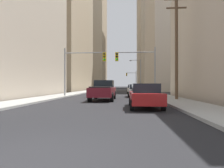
{
  "coord_description": "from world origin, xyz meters",
  "views": [
    {
      "loc": [
        1.91,
        -3.37,
        1.43
      ],
      "look_at": [
        0.0,
        24.7,
        1.59
      ],
      "focal_mm": 30.46,
      "sensor_mm": 36.0,
      "label": 1
    }
  ],
  "objects": [
    {
      "name": "building_left_far_tower",
      "position": [
        -17.33,
        89.6,
        31.06
      ],
      "size": [
        18.72,
        22.09,
        62.12
      ],
      "primitive_type": "cube",
      "color": "tan",
      "rests_on": "ground"
    },
    {
      "name": "street_lamp_right",
      "position": [
        5.16,
        41.55,
        4.58
      ],
      "size": [
        2.74,
        0.32,
        7.5
      ],
      "color": "gray",
      "rests_on": "ground"
    },
    {
      "name": "utility_pole_right",
      "position": [
        6.61,
        14.29,
        5.22
      ],
      "size": [
        2.2,
        0.28,
        9.89
      ],
      "color": "brown",
      "rests_on": "ground"
    },
    {
      "name": "building_left_mid_office",
      "position": [
        -17.07,
        45.8,
        17.2
      ],
      "size": [
        16.93,
        25.18,
        34.41
      ],
      "primitive_type": "cube",
      "color": "tan",
      "rests_on": "ground"
    },
    {
      "name": "traffic_signal_near_right",
      "position": [
        3.4,
        19.62,
        4.09
      ],
      "size": [
        4.86,
        0.44,
        6.0
      ],
      "color": "gray",
      "rests_on": "ground"
    },
    {
      "name": "sidewalk_right",
      "position": [
        6.33,
        50.0,
        0.07
      ],
      "size": [
        2.83,
        160.0,
        0.15
      ],
      "primitive_type": "cube",
      "color": "#9E9E99",
      "rests_on": "ground"
    },
    {
      "name": "traffic_signal_far_right",
      "position": [
        4.12,
        58.26,
        4.02
      ],
      "size": [
        3.31,
        0.44,
        6.0
      ],
      "color": "gray",
      "rests_on": "ground"
    },
    {
      "name": "pickup_truck_maroon",
      "position": [
        -0.15,
        14.64,
        0.93
      ],
      "size": [
        2.2,
        5.45,
        1.9
      ],
      "color": "maroon",
      "rests_on": "ground"
    },
    {
      "name": "sidewalk_left",
      "position": [
        -6.33,
        50.0,
        0.07
      ],
      "size": [
        2.83,
        160.0,
        0.15
      ],
      "primitive_type": "cube",
      "color": "#9E9E99",
      "rests_on": "ground"
    },
    {
      "name": "sedan_white",
      "position": [
        3.25,
        19.7,
        0.77
      ],
      "size": [
        1.95,
        4.25,
        1.52
      ],
      "color": "white",
      "rests_on": "ground"
    },
    {
      "name": "sedan_beige",
      "position": [
        3.23,
        28.84,
        0.77
      ],
      "size": [
        1.95,
        4.22,
        1.52
      ],
      "color": "#C6B793",
      "rests_on": "ground"
    },
    {
      "name": "ground_plane",
      "position": [
        0.0,
        0.0,
        0.0
      ],
      "size": [
        400.0,
        400.0,
        0.0
      ],
      "primitive_type": "plane",
      "color": "black"
    },
    {
      "name": "building_right_far_highrise",
      "position": [
        21.32,
        93.99,
        34.45
      ],
      "size": [
        24.99,
        28.89,
        68.91
      ],
      "primitive_type": "cube",
      "color": "tan",
      "rests_on": "ground"
    },
    {
      "name": "building_right_mid_block",
      "position": [
        16.41,
        46.72,
        14.66
      ],
      "size": [
        16.65,
        20.76,
        29.32
      ],
      "primitive_type": "cube",
      "color": "#B7A893",
      "rests_on": "ground"
    },
    {
      "name": "sedan_red",
      "position": [
        3.17,
        8.62,
        0.77
      ],
      "size": [
        1.95,
        4.21,
        1.52
      ],
      "color": "maroon",
      "rests_on": "ground"
    },
    {
      "name": "traffic_signal_near_left",
      "position": [
        -3.24,
        19.62,
        4.11
      ],
      "size": [
        5.2,
        0.44,
        6.0
      ],
      "color": "gray",
      "rests_on": "ground"
    }
  ]
}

